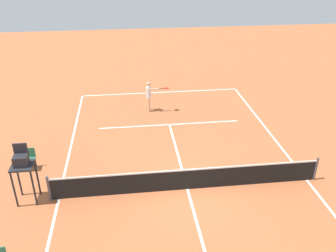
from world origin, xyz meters
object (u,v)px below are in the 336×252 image
(umpire_chair, at_px, (22,165))
(courtside_chair_mid, at_px, (30,158))
(player_serving, at_px, (150,94))
(tennis_ball, at_px, (173,130))

(umpire_chair, xyz_separation_m, courtside_chair_mid, (0.37, -2.23, -1.07))
(courtside_chair_mid, bearing_deg, player_serving, -136.53)
(umpire_chair, height_order, courtside_chair_mid, umpire_chair)
(tennis_ball, bearing_deg, umpire_chair, 37.92)
(player_serving, relative_size, umpire_chair, 0.75)
(courtside_chair_mid, bearing_deg, umpire_chair, 99.53)
(player_serving, bearing_deg, umpire_chair, -37.46)
(player_serving, height_order, courtside_chair_mid, player_serving)
(player_serving, relative_size, tennis_ball, 26.60)
(umpire_chair, bearing_deg, tennis_ball, -142.08)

